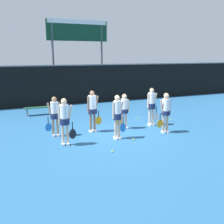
# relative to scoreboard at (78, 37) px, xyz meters

# --- Properties ---
(ground_plane) EXTENTS (140.00, 140.00, 0.00)m
(ground_plane) POSITION_rel_scoreboard_xyz_m (-1.15, -9.12, -4.55)
(ground_plane) COLOR #235684
(fence_windscreen) EXTENTS (60.00, 0.08, 2.66)m
(fence_windscreen) POSITION_rel_scoreboard_xyz_m (-1.15, -1.70, -3.21)
(fence_windscreen) COLOR black
(fence_windscreen) RESTS_ON ground_plane
(scoreboard) EXTENTS (4.47, 0.15, 5.72)m
(scoreboard) POSITION_rel_scoreboard_xyz_m (0.00, 0.00, 0.00)
(scoreboard) COLOR #515156
(scoreboard) RESTS_ON ground_plane
(bench_courtside) EXTENTS (1.77, 0.36, 0.45)m
(bench_courtside) POSITION_rel_scoreboard_xyz_m (-3.45, -4.20, -4.16)
(bench_courtside) COLOR #19472D
(bench_courtside) RESTS_ON ground_plane
(player_0) EXTENTS (0.62, 0.36, 1.77)m
(player_0) POSITION_rel_scoreboard_xyz_m (-3.34, -9.73, -3.50)
(player_0) COLOR beige
(player_0) RESTS_ON ground_plane
(player_1) EXTENTS (0.61, 0.34, 1.77)m
(player_1) POSITION_rel_scoreboard_xyz_m (-1.26, -9.79, -3.51)
(player_1) COLOR beige
(player_1) RESTS_ON ground_plane
(player_2) EXTENTS (0.67, 0.39, 1.73)m
(player_2) POSITION_rel_scoreboard_xyz_m (0.99, -9.82, -3.51)
(player_2) COLOR tan
(player_2) RESTS_ON ground_plane
(player_3) EXTENTS (0.64, 0.37, 1.66)m
(player_3) POSITION_rel_scoreboard_xyz_m (-3.46, -8.47, -3.57)
(player_3) COLOR tan
(player_3) RESTS_ON ground_plane
(player_4) EXTENTS (0.67, 0.40, 1.81)m
(player_4) POSITION_rel_scoreboard_xyz_m (-1.84, -8.48, -3.47)
(player_4) COLOR #8C664C
(player_4) RESTS_ON ground_plane
(player_5) EXTENTS (0.65, 0.36, 1.61)m
(player_5) POSITION_rel_scoreboard_xyz_m (-0.37, -8.56, -3.60)
(player_5) COLOR beige
(player_5) RESTS_ON ground_plane
(player_6) EXTENTS (0.65, 0.38, 1.79)m
(player_6) POSITION_rel_scoreboard_xyz_m (1.06, -8.55, -3.49)
(player_6) COLOR beige
(player_6) RESTS_ON ground_plane
(tennis_ball_0) EXTENTS (0.06, 0.06, 0.06)m
(tennis_ball_0) POSITION_rel_scoreboard_xyz_m (2.53, -8.09, -4.52)
(tennis_ball_0) COLOR #CCE033
(tennis_ball_0) RESTS_ON ground_plane
(tennis_ball_1) EXTENTS (0.07, 0.07, 0.07)m
(tennis_ball_1) POSITION_rel_scoreboard_xyz_m (-0.81, -8.85, -4.51)
(tennis_ball_1) COLOR #CCE033
(tennis_ball_1) RESTS_ON ground_plane
(tennis_ball_2) EXTENTS (0.07, 0.07, 0.07)m
(tennis_ball_2) POSITION_rel_scoreboard_xyz_m (-1.51, -7.19, -4.51)
(tennis_ball_2) COLOR #CCE033
(tennis_ball_2) RESTS_ON ground_plane
(tennis_ball_3) EXTENTS (0.06, 0.06, 0.06)m
(tennis_ball_3) POSITION_rel_scoreboard_xyz_m (-2.03, -11.09, -4.52)
(tennis_ball_3) COLOR #CCE033
(tennis_ball_3) RESTS_ON ground_plane
(tennis_ball_4) EXTENTS (0.07, 0.07, 0.07)m
(tennis_ball_4) POSITION_rel_scoreboard_xyz_m (-0.74, -10.20, -4.51)
(tennis_ball_4) COLOR #CCE033
(tennis_ball_4) RESTS_ON ground_plane
(tennis_ball_5) EXTENTS (0.07, 0.07, 0.07)m
(tennis_ball_5) POSITION_rel_scoreboard_xyz_m (1.14, -7.15, -4.51)
(tennis_ball_5) COLOR #CCE033
(tennis_ball_5) RESTS_ON ground_plane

